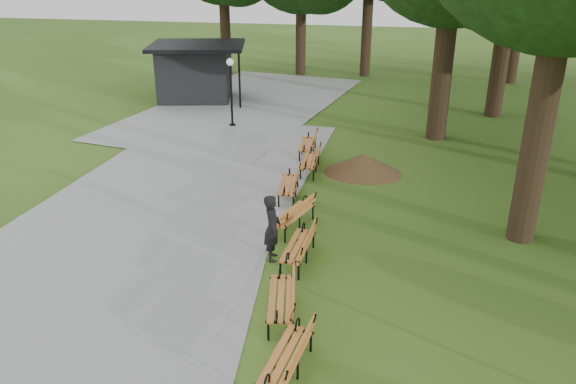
% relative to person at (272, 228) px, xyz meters
% --- Properties ---
extents(ground, '(100.00, 100.00, 0.00)m').
position_rel_person_xyz_m(ground, '(-0.09, 0.92, -0.86)').
color(ground, '#3A621C').
rests_on(ground, ground).
extents(path, '(12.00, 38.00, 0.06)m').
position_rel_person_xyz_m(path, '(-4.09, 3.92, -0.83)').
color(path, gray).
rests_on(path, ground).
extents(person, '(0.54, 0.70, 1.73)m').
position_rel_person_xyz_m(person, '(0.00, 0.00, 0.00)').
color(person, black).
rests_on(person, ground).
extents(kiosk, '(5.45, 5.00, 2.92)m').
position_rel_person_xyz_m(kiosk, '(-7.72, 15.70, 0.60)').
color(kiosk, black).
rests_on(kiosk, ground).
extents(lamp_post, '(0.32, 0.32, 2.99)m').
position_rel_person_xyz_m(lamp_post, '(-4.40, 11.22, 1.30)').
color(lamp_post, black).
rests_on(lamp_post, ground).
extents(dirt_mound, '(2.30, 2.30, 0.70)m').
position_rel_person_xyz_m(dirt_mound, '(1.74, 6.51, -0.51)').
color(dirt_mound, '#47301C').
rests_on(dirt_mound, ground).
extents(bench_0, '(0.88, 1.97, 0.88)m').
position_rel_person_xyz_m(bench_0, '(1.20, -4.14, -0.42)').
color(bench_0, orange).
rests_on(bench_0, ground).
extents(bench_1, '(0.97, 1.98, 0.88)m').
position_rel_person_xyz_m(bench_1, '(0.72, -2.34, -0.42)').
color(bench_1, orange).
rests_on(bench_1, ground).
extents(bench_2, '(0.74, 1.93, 0.88)m').
position_rel_person_xyz_m(bench_2, '(0.65, -0.03, -0.42)').
color(bench_2, orange).
rests_on(bench_2, ground).
extents(bench_3, '(1.18, 2.00, 0.88)m').
position_rel_person_xyz_m(bench_3, '(0.17, 1.75, -0.42)').
color(bench_3, orange).
rests_on(bench_3, ground).
extents(bench_4, '(0.83, 1.96, 0.88)m').
position_rel_person_xyz_m(bench_4, '(-0.37, 3.87, -0.42)').
color(bench_4, orange).
rests_on(bench_4, ground).
extents(bench_5, '(0.74, 1.93, 0.88)m').
position_rel_person_xyz_m(bench_5, '(-0.08, 6.22, -0.42)').
color(bench_5, orange).
rests_on(bench_5, ground).
extents(bench_6, '(0.77, 1.94, 0.88)m').
position_rel_person_xyz_m(bench_6, '(-0.46, 7.98, -0.42)').
color(bench_6, orange).
rests_on(bench_6, ground).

